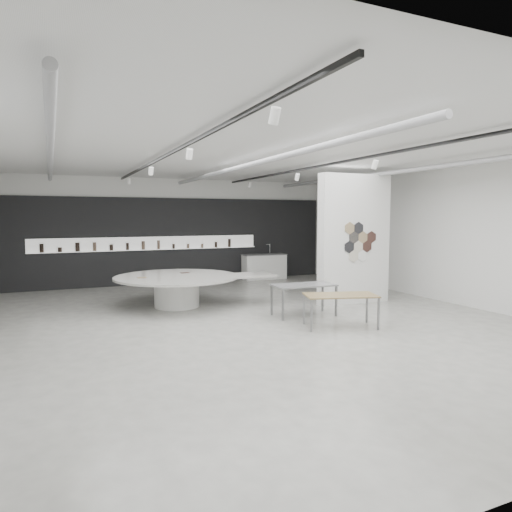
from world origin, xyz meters
name	(u,v)px	position (x,y,z in m)	size (l,w,h in m)	color
room	(251,232)	(-0.09, 0.00, 2.07)	(12.02, 14.02, 3.82)	#A7A79E
back_wall_display	(175,241)	(-0.08, 6.93, 1.54)	(11.80, 0.27, 3.10)	black
partition_column	(354,239)	(3.50, 1.00, 1.80)	(2.20, 0.38, 3.60)	white
display_island	(180,286)	(-1.12, 2.48, 0.55)	(4.26, 3.34, 0.85)	white
sample_table_wood	(341,297)	(1.52, -1.24, 0.67)	(1.71, 1.21, 0.73)	olive
sample_table_stone	(304,287)	(1.37, 0.11, 0.71)	(1.55, 0.84, 0.78)	slate
kitchen_counter	(264,266)	(3.32, 6.50, 0.49)	(1.73, 0.73, 1.35)	white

